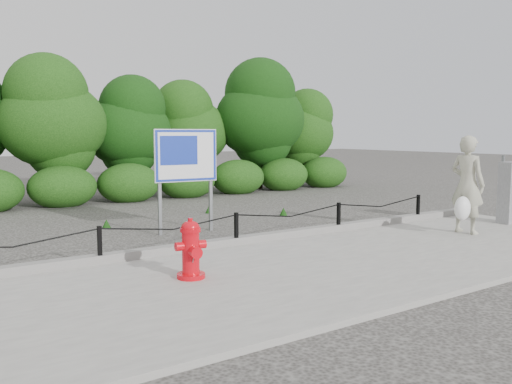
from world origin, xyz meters
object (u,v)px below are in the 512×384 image
object	(u,v)px
pedestrian	(467,186)
advertising_sign	(186,160)
fire_hydrant	(191,250)
utility_cabinet	(509,192)

from	to	relation	value
pedestrian	advertising_sign	size ratio (longest dim) A/B	0.91
pedestrian	advertising_sign	world-z (taller)	advertising_sign
fire_hydrant	advertising_sign	xyz separation A→B (m)	(1.72, 3.50, 1.06)
pedestrian	advertising_sign	distance (m)	5.77
pedestrian	utility_cabinet	world-z (taller)	pedestrian
utility_cabinet	fire_hydrant	bearing A→B (deg)	178.09
pedestrian	advertising_sign	bearing A→B (deg)	48.24
pedestrian	utility_cabinet	distance (m)	1.93
fire_hydrant	advertising_sign	size ratio (longest dim) A/B	0.39
fire_hydrant	pedestrian	bearing A→B (deg)	5.44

